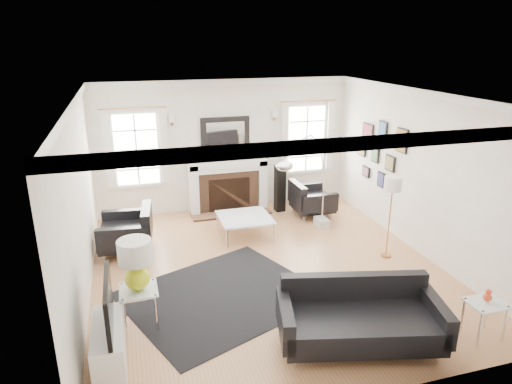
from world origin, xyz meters
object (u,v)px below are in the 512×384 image
object	(u,v)px
fireplace	(228,187)
gourd_lamp	(136,262)
coffee_table	(245,218)
sofa	(359,318)
armchair_right	(310,200)
armchair_left	(129,232)
arc_floor_lamp	(305,184)

from	to	relation	value
fireplace	gourd_lamp	bearing A→B (deg)	-118.52
coffee_table	gourd_lamp	bearing A→B (deg)	-131.53
sofa	armchair_right	size ratio (longest dim) A/B	2.36
armchair_left	armchair_right	xyz separation A→B (m)	(3.73, 0.75, -0.03)
coffee_table	arc_floor_lamp	distance (m)	1.32
sofa	armchair_right	distance (m)	4.32
sofa	armchair_left	bearing A→B (deg)	127.35
sofa	armchair_left	world-z (taller)	armchair_left
gourd_lamp	armchair_right	bearing A→B (deg)	39.71
arc_floor_lamp	sofa	bearing A→B (deg)	-99.39
armchair_right	fireplace	bearing A→B (deg)	154.45
gourd_lamp	arc_floor_lamp	world-z (taller)	arc_floor_lamp
fireplace	armchair_right	xyz separation A→B (m)	(1.60, -0.76, -0.21)
fireplace	armchair_right	size ratio (longest dim) A/B	1.89
sofa	coffee_table	xyz separation A→B (m)	(-0.52, 3.44, 0.04)
armchair_left	gourd_lamp	world-z (taller)	gourd_lamp
fireplace	arc_floor_lamp	size ratio (longest dim) A/B	0.83
sofa	coffee_table	size ratio (longest dim) A/B	2.23
arc_floor_lamp	armchair_right	bearing A→B (deg)	62.65
armchair_left	armchair_right	size ratio (longest dim) A/B	1.19
sofa	arc_floor_lamp	bearing A→B (deg)	80.61
fireplace	armchair_left	size ratio (longest dim) A/B	1.59
armchair_right	gourd_lamp	distance (m)	4.80
armchair_right	coffee_table	distance (m)	1.79
sofa	armchair_left	size ratio (longest dim) A/B	1.98
coffee_table	arc_floor_lamp	size ratio (longest dim) A/B	0.46
fireplace	sofa	distance (m)	4.97
fireplace	arc_floor_lamp	world-z (taller)	arc_floor_lamp
arc_floor_lamp	fireplace	bearing A→B (deg)	116.89
armchair_left	fireplace	bearing A→B (deg)	35.25
fireplace	arc_floor_lamp	xyz separation A→B (m)	(0.98, -1.94, 0.57)
fireplace	armchair_right	bearing A→B (deg)	-25.55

